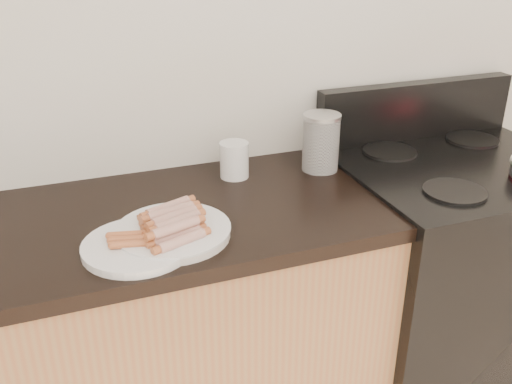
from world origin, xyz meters
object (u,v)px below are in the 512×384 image
object	(u,v)px
side_plate	(138,246)
canister	(321,142)
main_plate	(173,233)
mug	(234,160)
stove	(444,283)

from	to	relation	value
side_plate	canister	distance (m)	0.70
main_plate	side_plate	distance (m)	0.10
mug	main_plate	bearing A→B (deg)	-130.88
stove	mug	size ratio (longest dim) A/B	8.21
main_plate	canister	size ratio (longest dim) A/B	1.57
stove	side_plate	size ratio (longest dim) A/B	3.40
mug	stove	bearing A→B (deg)	-14.60
main_plate	canister	world-z (taller)	canister
canister	side_plate	bearing A→B (deg)	-154.67
mug	canister	bearing A→B (deg)	-7.97
stove	main_plate	world-z (taller)	main_plate
side_plate	mug	distance (m)	0.49
stove	main_plate	bearing A→B (deg)	-173.19
stove	side_plate	distance (m)	1.17
stove	canister	size ratio (longest dim) A/B	5.01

